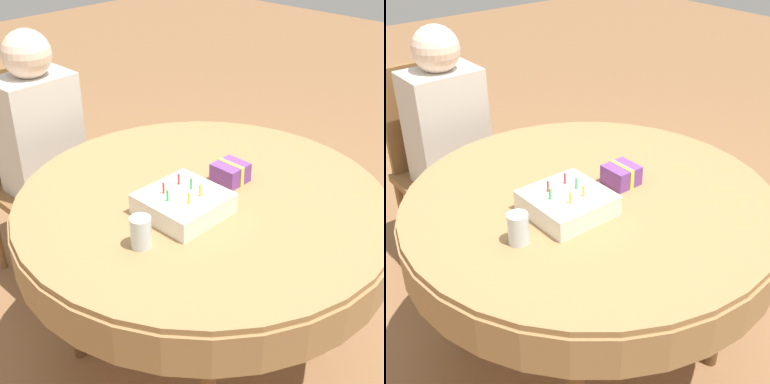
# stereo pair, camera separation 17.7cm
# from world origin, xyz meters

# --- Properties ---
(ground_plane) EXTENTS (12.00, 12.00, 0.00)m
(ground_plane) POSITION_xyz_m (0.00, 0.00, 0.00)
(ground_plane) COLOR #8C603D
(dining_table) EXTENTS (1.31, 1.31, 0.77)m
(dining_table) POSITION_xyz_m (0.00, 0.00, 0.68)
(dining_table) COLOR #9E7547
(dining_table) RESTS_ON ground_plane
(chair) EXTENTS (0.46, 0.46, 0.99)m
(chair) POSITION_xyz_m (-0.08, 0.99, 0.53)
(chair) COLOR brown
(chair) RESTS_ON ground_plane
(person) EXTENTS (0.33, 0.32, 1.19)m
(person) POSITION_xyz_m (-0.08, 0.89, 0.72)
(person) COLOR beige
(person) RESTS_ON ground_plane
(birthday_cake) EXTENTS (0.25, 0.25, 0.11)m
(birthday_cake) POSITION_xyz_m (-0.13, -0.03, 0.80)
(birthday_cake) COLOR white
(birthday_cake) RESTS_ON dining_table
(drinking_glass) EXTENTS (0.06, 0.06, 0.10)m
(drinking_glass) POSITION_xyz_m (-0.34, -0.07, 0.82)
(drinking_glass) COLOR silver
(drinking_glass) RESTS_ON dining_table
(gift_box) EXTENTS (0.11, 0.11, 0.08)m
(gift_box) POSITION_xyz_m (0.14, -0.01, 0.80)
(gift_box) COLOR #753D99
(gift_box) RESTS_ON dining_table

